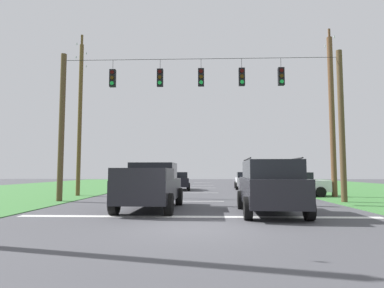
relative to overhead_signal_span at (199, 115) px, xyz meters
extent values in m
plane|color=#47474C|center=(0.03, -7.81, -4.55)|extent=(120.00, 120.00, 0.00)
cube|color=#3E7A3A|center=(-14.65, 7.19, -4.53)|extent=(16.00, 80.00, 0.03)
cube|color=white|center=(0.03, -5.61, -4.54)|extent=(12.68, 0.45, 0.01)
cube|color=white|center=(0.03, 0.39, -4.54)|extent=(2.50, 0.15, 0.01)
cube|color=white|center=(0.03, 7.41, -4.54)|extent=(2.50, 0.15, 0.01)
cube|color=white|center=(0.03, 14.98, -4.54)|extent=(2.50, 0.15, 0.01)
cube|color=white|center=(0.03, 20.70, -4.54)|extent=(2.50, 0.15, 0.01)
cube|color=white|center=(0.03, 30.29, -4.54)|extent=(2.50, 0.15, 0.01)
cylinder|color=brown|center=(-7.37, 0.00, -0.57)|extent=(0.30, 0.30, 7.95)
cylinder|color=brown|center=(7.38, 0.00, -0.57)|extent=(0.30, 0.30, 7.95)
cylinder|color=black|center=(0.00, 0.00, 3.04)|extent=(14.75, 0.02, 0.02)
cylinder|color=black|center=(-4.66, 0.00, 2.77)|extent=(0.02, 0.02, 0.54)
cube|color=black|center=(-4.66, 0.00, 2.03)|extent=(0.32, 0.24, 0.95)
cylinder|color=#310503|center=(-4.66, -0.14, 2.33)|extent=(0.20, 0.04, 0.20)
cylinder|color=#352203|center=(-4.66, -0.14, 2.03)|extent=(0.20, 0.04, 0.20)
cylinder|color=green|center=(-4.66, -0.14, 1.73)|extent=(0.20, 0.04, 0.20)
cylinder|color=black|center=(-2.10, 0.00, 2.77)|extent=(0.02, 0.02, 0.54)
cube|color=black|center=(-2.10, 0.00, 2.03)|extent=(0.32, 0.24, 0.95)
cylinder|color=#310503|center=(-2.10, -0.14, 2.33)|extent=(0.20, 0.04, 0.20)
cylinder|color=#352203|center=(-2.10, -0.14, 2.03)|extent=(0.20, 0.04, 0.20)
cylinder|color=green|center=(-2.10, -0.14, 1.73)|extent=(0.20, 0.04, 0.20)
cylinder|color=black|center=(0.10, 0.00, 2.77)|extent=(0.02, 0.02, 0.54)
cube|color=black|center=(0.10, 0.00, 2.03)|extent=(0.32, 0.24, 0.95)
cylinder|color=#310503|center=(0.10, -0.14, 2.33)|extent=(0.20, 0.04, 0.20)
cylinder|color=#352203|center=(0.10, -0.14, 2.03)|extent=(0.20, 0.04, 0.20)
cylinder|color=green|center=(0.10, -0.14, 1.73)|extent=(0.20, 0.04, 0.20)
cylinder|color=black|center=(2.26, 0.00, 2.77)|extent=(0.02, 0.02, 0.54)
cube|color=black|center=(2.26, 0.00, 2.03)|extent=(0.32, 0.24, 0.95)
cylinder|color=#310503|center=(2.26, -0.14, 2.33)|extent=(0.20, 0.04, 0.20)
cylinder|color=#352203|center=(2.26, -0.14, 2.03)|extent=(0.20, 0.04, 0.20)
cylinder|color=green|center=(2.26, -0.14, 1.73)|extent=(0.20, 0.04, 0.20)
cylinder|color=black|center=(4.33, 0.00, 2.77)|extent=(0.02, 0.02, 0.54)
cube|color=black|center=(4.33, 0.00, 2.03)|extent=(0.32, 0.24, 0.95)
cylinder|color=#310503|center=(4.33, -0.14, 2.33)|extent=(0.20, 0.04, 0.20)
cylinder|color=#352203|center=(4.33, -0.14, 2.03)|extent=(0.20, 0.04, 0.20)
cylinder|color=green|center=(4.33, -0.14, 1.73)|extent=(0.20, 0.04, 0.20)
cube|color=black|center=(-1.98, -3.46, -3.72)|extent=(2.13, 5.45, 0.85)
cube|color=black|center=(-1.96, -2.81, -2.95)|extent=(1.89, 1.94, 0.70)
cube|color=black|center=(-2.95, -4.78, -3.07)|extent=(0.16, 2.38, 0.45)
cube|color=black|center=(-1.07, -4.83, -3.07)|extent=(0.16, 2.38, 0.45)
cube|color=black|center=(-2.04, -6.10, -3.07)|extent=(1.96, 0.15, 0.45)
cylinder|color=black|center=(-2.93, -1.60, -4.15)|extent=(0.30, 0.81, 0.80)
cylinder|color=black|center=(-0.93, -1.64, -4.15)|extent=(0.30, 0.81, 0.80)
cylinder|color=black|center=(-3.02, -5.27, -4.15)|extent=(0.30, 0.81, 0.80)
cylinder|color=black|center=(-1.02, -5.31, -4.15)|extent=(0.30, 0.81, 0.80)
cube|color=black|center=(2.71, -4.75, -3.69)|extent=(2.13, 4.87, 0.95)
cube|color=black|center=(2.70, -4.90, -2.89)|extent=(1.92, 3.27, 0.65)
cylinder|color=black|center=(1.85, -4.87, -2.52)|extent=(0.15, 2.72, 0.05)
cylinder|color=black|center=(3.55, -4.94, -2.52)|extent=(0.15, 2.72, 0.05)
cylinder|color=black|center=(1.80, -3.08, -4.17)|extent=(0.29, 0.77, 0.76)
cylinder|color=black|center=(3.74, -3.16, -4.17)|extent=(0.29, 0.77, 0.76)
cylinder|color=black|center=(1.67, -6.35, -4.17)|extent=(0.29, 0.77, 0.76)
cylinder|color=black|center=(3.62, -6.42, -4.17)|extent=(0.29, 0.77, 0.76)
cube|color=silver|center=(4.03, 12.94, -3.88)|extent=(2.03, 4.39, 0.70)
cube|color=black|center=(4.03, 12.94, -3.28)|extent=(1.73, 2.19, 0.50)
cylinder|color=black|center=(4.85, 11.48, -4.23)|extent=(0.25, 0.65, 0.64)
cylinder|color=black|center=(3.05, 11.58, -4.23)|extent=(0.25, 0.65, 0.64)
cylinder|color=black|center=(5.00, 14.31, -4.23)|extent=(0.25, 0.65, 0.64)
cylinder|color=black|center=(3.21, 14.41, -4.23)|extent=(0.25, 0.65, 0.64)
cube|color=black|center=(-2.03, 11.29, -3.88)|extent=(2.11, 4.42, 0.70)
cube|color=black|center=(-2.03, 11.29, -3.28)|extent=(1.77, 2.21, 0.50)
cylinder|color=black|center=(-3.04, 12.64, -4.23)|extent=(0.27, 0.65, 0.64)
cylinder|color=black|center=(-1.24, 12.77, -4.23)|extent=(0.27, 0.65, 0.64)
cylinder|color=black|center=(-2.83, 9.81, -4.23)|extent=(0.27, 0.65, 0.64)
cylinder|color=black|center=(-1.03, 9.94, -4.23)|extent=(0.27, 0.65, 0.64)
cube|color=silver|center=(5.83, 4.06, -3.88)|extent=(4.45, 2.20, 0.70)
cube|color=black|center=(5.83, 4.06, -3.28)|extent=(2.25, 1.81, 0.50)
cylinder|color=black|center=(7.16, 5.10, -4.23)|extent=(0.66, 0.28, 0.64)
cylinder|color=black|center=(7.33, 3.30, -4.23)|extent=(0.66, 0.28, 0.64)
cylinder|color=black|center=(4.33, 4.82, -4.23)|extent=(0.66, 0.28, 0.64)
cylinder|color=black|center=(4.50, 3.03, -4.23)|extent=(0.66, 0.28, 0.64)
cylinder|color=brown|center=(8.27, 3.56, 0.51)|extent=(0.34, 0.34, 10.12)
cube|color=brown|center=(8.27, 3.56, 5.18)|extent=(0.12, 0.12, 1.93)
cylinder|color=#B2B7BC|center=(8.27, 4.33, 5.30)|extent=(0.08, 0.08, 0.12)
cylinder|color=#B2B7BC|center=(8.27, 2.79, 5.30)|extent=(0.08, 0.08, 0.12)
cylinder|color=brown|center=(-7.90, 3.92, 0.46)|extent=(0.26, 0.26, 10.02)
cube|color=brown|center=(-7.90, 3.92, 5.07)|extent=(0.12, 0.12, 2.15)
cylinder|color=#B2B7BC|center=(-7.90, 4.78, 5.19)|extent=(0.08, 0.08, 0.12)
cylinder|color=#B2B7BC|center=(-7.90, 3.06, 5.19)|extent=(0.08, 0.08, 0.12)
cube|color=brown|center=(-7.90, 3.92, 4.17)|extent=(0.12, 0.12, 2.29)
cylinder|color=#B2B7BC|center=(-7.90, 4.84, 4.29)|extent=(0.08, 0.08, 0.12)
cylinder|color=#B2B7BC|center=(-7.90, 3.01, 4.29)|extent=(0.08, 0.08, 0.12)
camera|label=1|loc=(0.26, -17.37, -2.97)|focal=31.14mm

